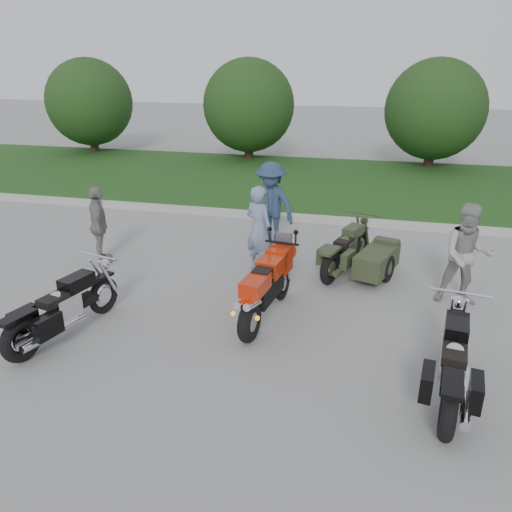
% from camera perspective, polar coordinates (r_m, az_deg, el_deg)
% --- Properties ---
extents(ground, '(80.00, 80.00, 0.00)m').
position_cam_1_polar(ground, '(7.72, -4.24, -8.99)').
color(ground, gray).
rests_on(ground, ground).
extents(curb, '(60.00, 0.30, 0.15)m').
position_cam_1_polar(curb, '(13.06, 3.77, 4.45)').
color(curb, '#ABA9A1').
rests_on(curb, ground).
extents(grass_strip, '(60.00, 8.00, 0.14)m').
position_cam_1_polar(grass_strip, '(17.03, 6.26, 8.43)').
color(grass_strip, '#22541D').
rests_on(grass_strip, ground).
extents(tree_far_left, '(3.60, 3.60, 4.00)m').
position_cam_1_polar(tree_far_left, '(23.27, -18.50, 16.33)').
color(tree_far_left, '#3F2B1C').
rests_on(tree_far_left, ground).
extents(tree_mid_left, '(3.60, 3.60, 4.00)m').
position_cam_1_polar(tree_mid_left, '(20.52, -0.83, 16.80)').
color(tree_mid_left, '#3F2B1C').
rests_on(tree_mid_left, ground).
extents(tree_mid_right, '(3.60, 3.60, 4.00)m').
position_cam_1_polar(tree_mid_right, '(19.96, 19.79, 15.46)').
color(tree_mid_right, '#3F2B1C').
rests_on(tree_mid_right, ground).
extents(sportbike_red, '(0.55, 2.14, 1.02)m').
position_cam_1_polar(sportbike_red, '(7.86, 1.18, -3.40)').
color(sportbike_red, black).
rests_on(sportbike_red, ground).
extents(cruiser_left, '(0.67, 2.20, 0.86)m').
position_cam_1_polar(cruiser_left, '(7.98, -21.44, -5.89)').
color(cruiser_left, black).
rests_on(cruiser_left, ground).
extents(cruiser_right, '(0.52, 2.30, 0.89)m').
position_cam_1_polar(cruiser_right, '(6.61, 21.54, -11.73)').
color(cruiser_right, black).
rests_on(cruiser_right, ground).
extents(cruiser_sidecar, '(1.46, 2.09, 0.83)m').
position_cam_1_polar(cruiser_sidecar, '(9.75, 12.15, -0.11)').
color(cruiser_sidecar, black).
rests_on(cruiser_sidecar, ground).
extents(person_stripe, '(0.75, 0.66, 1.72)m').
position_cam_1_polar(person_stripe, '(9.63, 0.34, 3.09)').
color(person_stripe, gray).
rests_on(person_stripe, ground).
extents(person_grey, '(0.88, 0.70, 1.76)m').
position_cam_1_polar(person_grey, '(9.00, 22.97, 0.09)').
color(person_grey, '#999A95').
rests_on(person_grey, ground).
extents(person_denim, '(1.38, 1.13, 1.86)m').
position_cam_1_polar(person_denim, '(11.08, 1.72, 5.96)').
color(person_denim, navy).
rests_on(person_denim, ground).
extents(person_back, '(0.80, 1.00, 1.58)m').
position_cam_1_polar(person_back, '(10.57, -17.52, 3.38)').
color(person_back, gray).
rests_on(person_back, ground).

